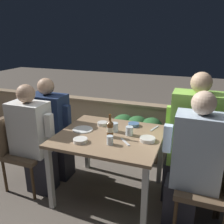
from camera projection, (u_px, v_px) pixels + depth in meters
name	position (u px, v px, depth m)	size (l,w,h in m)	color
ground_plane	(110.00, 193.00, 2.63)	(16.00, 16.00, 0.00)	#665B51
parapet_wall	(142.00, 123.00, 3.80)	(9.00, 0.18, 0.64)	tan
dining_table	(110.00, 142.00, 2.43)	(1.04, 0.91, 0.71)	#937556
planter_hedge	(136.00, 134.00, 3.38)	(0.74, 0.47, 0.58)	brown
chair_left_near	(20.00, 144.00, 2.64)	(0.44, 0.43, 0.84)	brown
person_white_polo	(34.00, 139.00, 2.55)	(0.48, 0.26, 1.20)	#282833
chair_left_far	(39.00, 134.00, 2.90)	(0.44, 0.43, 0.84)	brown
person_navy_jumper	(52.00, 129.00, 2.81)	(0.50, 0.26, 1.22)	#282833
chair_right_near	(215.00, 181.00, 1.98)	(0.44, 0.43, 0.84)	brown
person_blue_shirt	(192.00, 164.00, 2.00)	(0.48, 0.26, 1.27)	#282833
chair_right_far	(210.00, 160.00, 2.31)	(0.44, 0.43, 0.84)	brown
person_green_blouse	(191.00, 142.00, 2.32)	(0.52, 0.26, 1.36)	#282833
beer_bottle	(110.00, 128.00, 2.32)	(0.07, 0.07, 0.24)	brown
plate_0	(83.00, 129.00, 2.52)	(0.22, 0.22, 0.01)	white
bowl_0	(148.00, 139.00, 2.25)	(0.15, 0.15, 0.04)	beige
bowl_1	(80.00, 140.00, 2.23)	(0.14, 0.14, 0.04)	silver
bowl_2	(134.00, 124.00, 2.62)	(0.12, 0.12, 0.03)	#4C709E
bowl_3	(103.00, 123.00, 2.64)	(0.12, 0.12, 0.04)	beige
glass_cup_0	(129.00, 131.00, 2.38)	(0.08, 0.08, 0.09)	silver
glass_cup_1	(114.00, 127.00, 2.46)	(0.08, 0.08, 0.10)	silver
glass_cup_2	(110.00, 140.00, 2.18)	(0.06, 0.06, 0.08)	silver
fork_0	(125.00, 142.00, 2.23)	(0.13, 0.14, 0.01)	silver
fork_1	(154.00, 128.00, 2.55)	(0.07, 0.17, 0.01)	silver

